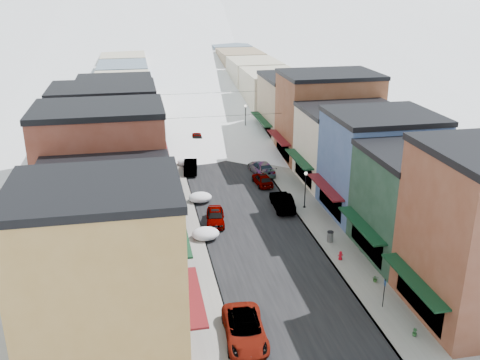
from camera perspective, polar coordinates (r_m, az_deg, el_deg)
name	(u,v)px	position (r m, az deg, el deg)	size (l,w,h in m)	color
road	(201,124)	(89.70, -4.14, 5.97)	(10.00, 160.00, 0.01)	black
sidewalk_left	(162,126)	(89.16, -8.37, 5.76)	(3.20, 160.00, 0.15)	gray
sidewalk_right	(240,122)	(90.68, 0.03, 6.24)	(3.20, 160.00, 0.15)	gray
curb_left	(171,125)	(89.24, -7.37, 5.83)	(0.10, 160.00, 0.15)	slate
curb_right	(231,122)	(90.41, -0.94, 6.19)	(0.10, 160.00, 0.15)	slate
bldg_l_yellow	(102,270)	(34.72, -14.53, -9.31)	(11.30, 8.70, 11.50)	#BD8B45
bldg_l_cream	(108,226)	(42.73, -13.91, -4.83)	(11.30, 8.20, 9.50)	#B2A28F
bldg_l_brick_near	(104,174)	(49.59, -14.32, 0.63)	(12.30, 8.20, 12.50)	brown
bldg_l_grayblue	(114,162)	(58.16, -13.34, 1.86)	(11.30, 9.20, 9.00)	slate
bldg_l_brick_far	(106,131)	(66.54, -14.08, 5.07)	(13.30, 9.20, 11.00)	brown
bldg_l_tan	(117,115)	(76.30, -13.02, 6.74)	(11.30, 11.20, 10.00)	tan
bldg_r_green	(424,203)	(48.30, 19.05, -2.35)	(11.30, 9.20, 9.50)	#1B3A29
bldg_r_blue	(379,164)	(55.53, 14.63, 1.67)	(11.30, 9.20, 10.50)	#3D568A
bldg_r_cream	(349,145)	(63.75, 11.59, 3.66)	(12.30, 9.20, 9.00)	beige
bldg_r_brick_far	(328,116)	(71.67, 9.33, 6.73)	(13.30, 9.20, 11.50)	brown
bldg_r_tan	(298,107)	(80.78, 6.19, 7.73)	(11.30, 11.20, 9.50)	#9B8266
distant_blocks	(187,77)	(111.23, -5.71, 10.91)	(34.00, 55.00, 8.00)	gray
overhead_cables	(211,104)	(76.20, -3.06, 8.14)	(16.40, 15.04, 0.04)	black
car_white_suv	(245,330)	(36.98, 0.52, -15.67)	(2.68, 5.81, 1.61)	silver
car_silver_sedan	(215,216)	(52.86, -2.65, -3.90)	(1.77, 4.39, 1.49)	#AAACB3
car_dark_hatch	(191,167)	(66.94, -5.30, 1.44)	(1.59, 4.56, 1.50)	black
car_silver_wagon	(180,133)	(81.36, -6.45, 4.95)	(2.33, 5.72, 1.66)	gray
car_green_sedan	(282,201)	(56.22, 4.52, -2.27)	(1.80, 5.16, 1.70)	black
car_gray_suv	(262,179)	(62.58, 2.41, 0.08)	(1.69, 4.19, 1.43)	gray
car_black_sedan	(262,168)	(66.20, 2.32, 1.33)	(2.22, 5.46, 1.58)	black
car_lane_silver	(197,139)	(78.11, -4.60, 4.35)	(1.95, 4.84, 1.65)	#ADAFB6
car_lane_white	(202,99)	(104.97, -4.05, 8.58)	(2.55, 5.53, 1.54)	silver
fire_hydrant	(340,256)	(46.98, 10.67, -7.93)	(0.45, 0.34, 0.78)	#B9091A
parking_sign	(384,291)	(40.93, 15.12, -11.34)	(0.06, 0.32, 2.33)	black
trash_can	(330,237)	(49.70, 9.60, -5.97)	(0.60, 0.60, 1.02)	slate
streetlamp_near	(305,185)	(55.80, 6.99, -0.55)	(0.33, 0.33, 3.96)	black
streetlamp_far	(245,116)	(81.94, 0.59, 6.85)	(0.39, 0.39, 4.71)	black
planter_near	(376,279)	(44.40, 14.26, -10.17)	(0.50, 0.43, 0.56)	#386F32
planter_far	(415,332)	(39.18, 18.13, -15.18)	(0.32, 0.32, 0.57)	#27572A
snow_pile_near	(206,233)	(50.03, -3.69, -5.71)	(2.56, 2.78, 1.08)	white
snow_pile_mid	(200,197)	(58.12, -4.27, -1.84)	(2.50, 2.74, 1.06)	white
snow_pile_far	(186,162)	(69.69, -5.83, 1.92)	(2.11, 2.50, 0.89)	white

